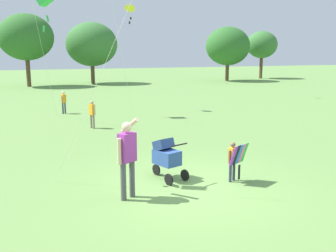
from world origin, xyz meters
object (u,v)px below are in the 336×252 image
Objects in this scene: person_adult_flyer at (127,153)px; person_sitting_far at (64,101)px; stroller at (166,155)px; child_with_butterfly_kite at (234,158)px; kite_green_novelty at (130,10)px; person_red_shirt at (92,112)px.

person_adult_flyer is 1.55× the size of person_sitting_far.
person_sitting_far is at bearing 96.71° from stroller.
person_sitting_far is at bearing 90.48° from person_adult_flyer.
kite_green_novelty is at bearing 86.58° from child_with_butterfly_kite.
person_sitting_far reaches higher than child_with_butterfly_kite.
person_sitting_far is (-0.70, 4.25, -0.01)m from person_red_shirt.
kite_green_novelty reaches higher than person_sitting_far.
stroller is 0.98× the size of person_red_shirt.
kite_green_novelty reaches higher than person_red_shirt.
person_sitting_far is at bearing -179.32° from kite_green_novelty.
person_red_shirt is at bearing 85.69° from person_adult_flyer.
person_adult_flyer is 1.57× the size of stroller.
kite_green_novelty is 5.71m from person_sitting_far.
person_red_shirt is (0.60, 7.96, -0.34)m from person_adult_flyer.
kite_green_novelty reaches higher than child_with_butterfly_kite.
person_red_shirt is at bearing -80.62° from person_sitting_far.
kite_green_novelty is (3.41, 12.26, 4.16)m from person_adult_flyer.
person_red_shirt reaches higher than child_with_butterfly_kite.
person_red_shirt is (-2.81, -4.30, -4.49)m from kite_green_novelty.
child_with_butterfly_kite is 0.56× the size of person_adult_flyer.
stroller is at bearing -83.29° from person_sitting_far.
person_red_shirt is (-2.08, 7.79, 0.07)m from child_with_butterfly_kite.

